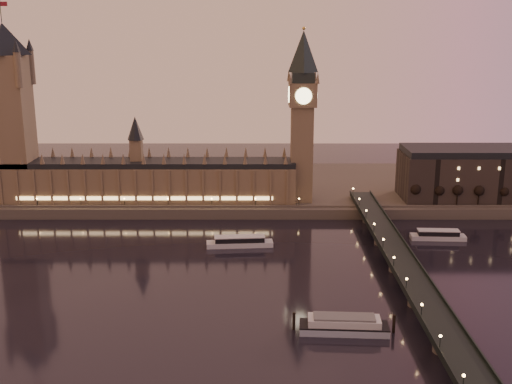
% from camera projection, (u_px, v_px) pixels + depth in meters
% --- Properties ---
extents(ground, '(700.00, 700.00, 0.00)m').
position_uv_depth(ground, '(196.00, 287.00, 279.71)').
color(ground, black).
rests_on(ground, ground).
extents(far_embankment, '(560.00, 130.00, 6.00)m').
position_uv_depth(far_embankment, '(261.00, 188.00, 438.57)').
color(far_embankment, '#423D35').
rests_on(far_embankment, ground).
extents(palace_of_westminster, '(180.00, 26.62, 52.00)m').
position_uv_depth(palace_of_westminster, '(147.00, 176.00, 391.28)').
color(palace_of_westminster, brown).
rests_on(palace_of_westminster, ground).
extents(victoria_tower, '(31.68, 31.68, 118.00)m').
position_uv_depth(victoria_tower, '(10.00, 103.00, 380.15)').
color(victoria_tower, brown).
rests_on(victoria_tower, ground).
extents(big_ben, '(17.68, 17.68, 104.00)m').
position_uv_depth(big_ben, '(302.00, 106.00, 380.56)').
color(big_ben, brown).
rests_on(big_ben, ground).
extents(westminster_bridge, '(13.20, 260.00, 15.30)m').
position_uv_depth(westminster_bridge, '(406.00, 275.00, 278.29)').
color(westminster_bridge, black).
rests_on(westminster_bridge, ground).
extents(bare_tree_0, '(6.07, 6.07, 12.34)m').
position_uv_depth(bare_tree_0, '(413.00, 191.00, 381.28)').
color(bare_tree_0, black).
rests_on(bare_tree_0, ground).
extents(bare_tree_1, '(6.07, 6.07, 12.34)m').
position_uv_depth(bare_tree_1, '(436.00, 191.00, 381.27)').
color(bare_tree_1, black).
rests_on(bare_tree_1, ground).
extents(bare_tree_2, '(6.07, 6.07, 12.34)m').
position_uv_depth(bare_tree_2, '(459.00, 191.00, 381.27)').
color(bare_tree_2, black).
rests_on(bare_tree_2, ground).
extents(bare_tree_3, '(6.07, 6.07, 12.34)m').
position_uv_depth(bare_tree_3, '(482.00, 191.00, 381.27)').
color(bare_tree_3, black).
rests_on(bare_tree_3, ground).
extents(bare_tree_4, '(6.07, 6.07, 12.34)m').
position_uv_depth(bare_tree_4, '(505.00, 191.00, 381.26)').
color(bare_tree_4, black).
rests_on(bare_tree_4, ground).
extents(cruise_boat_a, '(34.65, 10.00, 5.47)m').
position_uv_depth(cruise_boat_a, '(240.00, 242.00, 330.82)').
color(cruise_boat_a, silver).
rests_on(cruise_boat_a, ground).
extents(cruise_boat_b, '(29.08, 8.56, 5.31)m').
position_uv_depth(cruise_boat_b, '(438.00, 235.00, 341.55)').
color(cruise_boat_b, silver).
rests_on(cruise_boat_b, ground).
extents(moored_barge, '(38.14, 11.22, 7.00)m').
position_uv_depth(moored_barge, '(344.00, 325.00, 238.10)').
color(moored_barge, '#95A6BE').
rests_on(moored_barge, ground).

